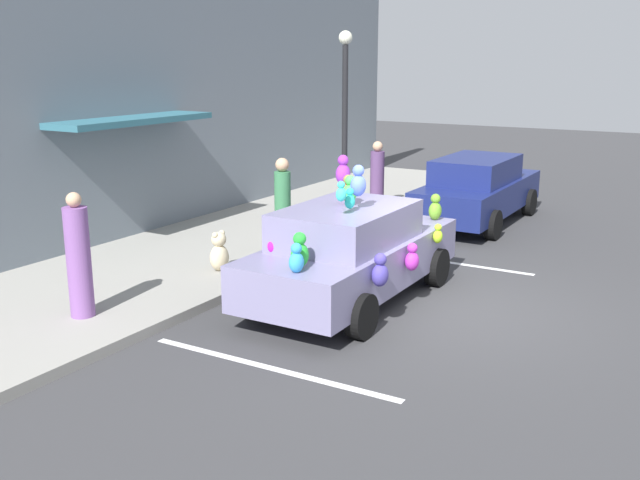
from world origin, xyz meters
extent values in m
plane|color=#38383A|center=(0.00, 0.00, 0.00)|extent=(60.00, 60.00, 0.00)
cube|color=gray|center=(0.00, 5.00, 0.07)|extent=(24.00, 4.00, 0.15)
cube|color=slate|center=(0.00, 7.15, 3.20)|extent=(24.00, 0.30, 6.40)
cube|color=#2D6272|center=(0.38, 6.60, 2.55)|extent=(3.60, 1.10, 0.12)
cube|color=silver|center=(2.51, 1.00, 0.00)|extent=(0.12, 3.60, 0.01)
cube|color=silver|center=(-3.13, 1.00, 0.00)|extent=(0.12, 3.60, 0.01)
cube|color=gray|center=(-0.31, 1.34, 0.64)|extent=(4.43, 1.73, 0.68)
cube|color=gray|center=(-0.53, 1.34, 1.26)|extent=(2.30, 1.52, 0.56)
cylinder|color=black|center=(1.06, 2.20, 0.32)|extent=(0.64, 0.22, 0.64)
cylinder|color=black|center=(1.06, 0.48, 0.32)|extent=(0.64, 0.22, 0.64)
cylinder|color=black|center=(-1.68, 2.20, 0.32)|extent=(0.64, 0.22, 0.64)
cylinder|color=black|center=(-1.68, 0.48, 0.32)|extent=(0.64, 0.22, 0.64)
ellipsoid|color=#36A5E6|center=(-2.26, 1.15, 1.12)|extent=(0.23, 0.19, 0.27)
sphere|color=#36A5E6|center=(-2.26, 1.15, 1.31)|extent=(0.15, 0.15, 0.15)
ellipsoid|color=#C81BB2|center=(-1.62, 1.96, 1.09)|extent=(0.19, 0.15, 0.22)
sphere|color=#C81BB2|center=(-1.62, 1.96, 1.25)|extent=(0.12, 0.12, 0.12)
ellipsoid|color=#B0EA26|center=(0.85, 0.40, 0.90)|extent=(0.19, 0.15, 0.22)
sphere|color=#B0EA26|center=(0.85, 0.40, 1.06)|extent=(0.12, 0.12, 0.12)
ellipsoid|color=#C432C1|center=(-0.24, 0.37, 0.76)|extent=(0.25, 0.20, 0.29)
sphere|color=#C432C1|center=(-0.24, 0.37, 0.96)|extent=(0.16, 0.16, 0.16)
ellipsoid|color=#5B79F0|center=(-0.61, 1.11, 1.90)|extent=(0.27, 0.22, 0.32)
sphere|color=#5B79F0|center=(-0.61, 1.11, 2.12)|extent=(0.17, 0.17, 0.17)
ellipsoid|color=#86AB3D|center=(-1.19, 1.31, 1.13)|extent=(0.24, 0.20, 0.28)
sphere|color=#86AB3D|center=(-1.19, 1.31, 1.32)|extent=(0.15, 0.15, 0.15)
ellipsoid|color=#4B40A7|center=(-1.36, 0.36, 0.84)|extent=(0.27, 0.22, 0.32)
sphere|color=#4B40A7|center=(-1.36, 0.36, 1.06)|extent=(0.17, 0.17, 0.17)
ellipsoid|color=green|center=(-2.02, 1.25, 1.15)|extent=(0.28, 0.23, 0.33)
sphere|color=green|center=(-2.02, 1.25, 1.38)|extent=(0.18, 0.18, 0.18)
ellipsoid|color=#65A12A|center=(1.66, 0.78, 1.14)|extent=(0.27, 0.22, 0.31)
sphere|color=#65A12A|center=(1.66, 0.78, 1.36)|extent=(0.17, 0.17, 0.17)
ellipsoid|color=#25C4B2|center=(-0.84, 1.13, 1.69)|extent=(0.18, 0.15, 0.21)
sphere|color=#25C4B2|center=(-0.84, 1.13, 1.84)|extent=(0.11, 0.11, 0.11)
ellipsoid|color=olive|center=(-0.34, 1.42, 1.72)|extent=(0.25, 0.20, 0.29)
sphere|color=olive|center=(-0.34, 1.42, 1.92)|extent=(0.16, 0.16, 0.16)
ellipsoid|color=purple|center=(0.37, 1.90, 1.87)|extent=(0.28, 0.23, 0.33)
sphere|color=purple|center=(0.37, 1.90, 2.10)|extent=(0.18, 0.18, 0.18)
ellipsoid|color=#F02642|center=(0.61, 1.30, 1.13)|extent=(0.25, 0.21, 0.30)
sphere|color=#F02642|center=(0.61, 1.30, 1.34)|extent=(0.16, 0.16, 0.16)
ellipsoid|color=#3EECDE|center=(-1.17, 1.09, 1.86)|extent=(0.17, 0.14, 0.20)
sphere|color=#3EECDE|center=(-1.17, 1.09, 2.00)|extent=(0.11, 0.11, 0.11)
ellipsoid|color=#49D351|center=(-0.41, 1.35, 1.73)|extent=(0.24, 0.20, 0.29)
sphere|color=#49D351|center=(-0.41, 1.35, 1.93)|extent=(0.15, 0.15, 0.15)
cube|color=navy|center=(6.06, 1.45, 0.64)|extent=(4.59, 1.64, 0.68)
cube|color=navy|center=(5.83, 1.45, 1.26)|extent=(2.39, 1.44, 0.56)
cylinder|color=black|center=(7.48, 2.28, 0.32)|extent=(0.64, 0.22, 0.64)
cylinder|color=black|center=(7.48, 0.63, 0.32)|extent=(0.64, 0.22, 0.64)
cylinder|color=black|center=(4.64, 2.28, 0.32)|extent=(0.64, 0.22, 0.64)
cylinder|color=black|center=(4.64, 0.63, 0.32)|extent=(0.64, 0.22, 0.64)
ellipsoid|color=beige|center=(-0.48, 3.85, 0.38)|extent=(0.37, 0.31, 0.46)
sphere|color=beige|center=(-0.48, 3.85, 0.71)|extent=(0.26, 0.26, 0.26)
sphere|color=beige|center=(-0.57, 3.85, 0.80)|extent=(0.11, 0.11, 0.11)
sphere|color=beige|center=(-0.39, 3.85, 0.80)|extent=(0.11, 0.11, 0.11)
cylinder|color=black|center=(3.36, 3.50, 2.06)|extent=(0.12, 0.12, 3.83)
sphere|color=#EAEACC|center=(3.36, 3.50, 4.12)|extent=(0.28, 0.28, 0.28)
cylinder|color=#38794D|center=(0.96, 3.48, 0.93)|extent=(0.30, 0.30, 1.56)
sphere|color=tan|center=(0.96, 3.48, 1.84)|extent=(0.25, 0.25, 0.25)
cylinder|color=#5A3C6A|center=(4.99, 3.53, 0.89)|extent=(0.32, 0.32, 1.49)
sphere|color=tan|center=(4.99, 3.53, 1.75)|extent=(0.23, 0.23, 0.23)
cylinder|color=#805198|center=(-3.27, 4.13, 0.94)|extent=(0.34, 0.34, 1.58)
sphere|color=tan|center=(-3.27, 4.13, 1.83)|extent=(0.21, 0.21, 0.21)
camera|label=1|loc=(-9.98, -3.75, 3.73)|focal=40.74mm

